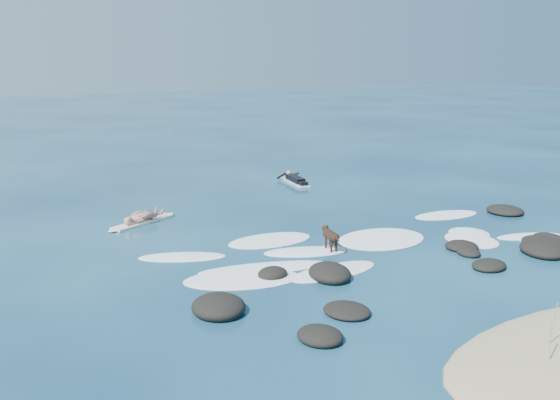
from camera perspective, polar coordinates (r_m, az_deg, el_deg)
ground at (r=20.73m, az=9.95°, el=-4.15°), size 160.00×160.00×0.00m
reef_rocks at (r=19.43m, az=15.54°, el=-5.34°), size 15.42×8.02×0.55m
breaking_foam at (r=20.27m, az=7.05°, el=-4.42°), size 14.08×7.82×0.12m
standing_surfer_rig at (r=23.43m, az=-12.52°, el=-0.41°), size 2.94×1.77×1.81m
paddling_surfer_rig at (r=30.02m, az=1.38°, el=1.85°), size 1.20×2.70×0.47m
dog at (r=19.85m, az=4.62°, el=-3.24°), size 0.40×1.22×0.77m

